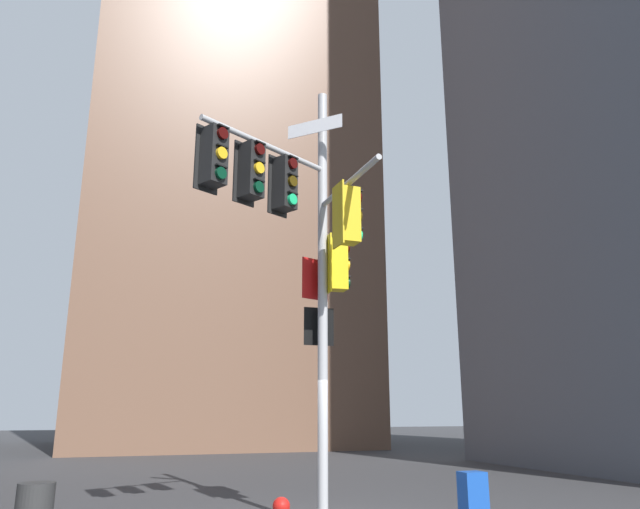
# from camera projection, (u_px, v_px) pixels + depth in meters

# --- Properties ---
(building_mid_block) EXTENTS (15.96, 15.96, 40.54)m
(building_mid_block) POSITION_uv_depth(u_px,v_px,m) (224.00, 131.00, 40.56)
(building_mid_block) COLOR brown
(building_mid_block) RESTS_ON ground
(signal_pole_assembly) EXTENTS (3.22, 2.85, 8.28)m
(signal_pole_assembly) POSITION_uv_depth(u_px,v_px,m) (300.00, 230.00, 10.92)
(signal_pole_assembly) COLOR #B2B2B5
(signal_pole_assembly) RESTS_ON ground
(newspaper_box) EXTENTS (0.45, 0.36, 0.88)m
(newspaper_box) POSITION_uv_depth(u_px,v_px,m) (473.00, 497.00, 10.83)
(newspaper_box) COLOR #194CB2
(newspaper_box) RESTS_ON ground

